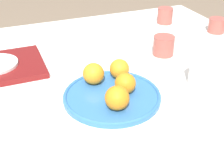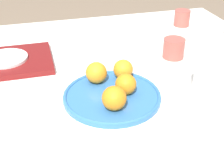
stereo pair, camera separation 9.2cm
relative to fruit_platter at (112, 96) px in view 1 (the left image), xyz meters
name	(u,v)px [view 1 (the left image)]	position (x,y,z in m)	size (l,w,h in m)	color
table	(71,143)	(-0.08, 0.26, -0.37)	(1.58, 0.95, 0.73)	silver
fruit_platter	(112,96)	(0.00, 0.00, 0.00)	(0.29, 0.29, 0.02)	#336BAD
orange_0	(125,83)	(0.04, 0.00, 0.04)	(0.06, 0.06, 0.06)	orange
orange_1	(119,69)	(0.06, 0.09, 0.04)	(0.06, 0.06, 0.06)	orange
orange_2	(117,98)	(-0.01, -0.07, 0.04)	(0.07, 0.07, 0.07)	orange
orange_3	(94,74)	(-0.03, 0.09, 0.04)	(0.07, 0.07, 0.07)	orange
water_glass	(201,71)	(0.29, -0.03, 0.04)	(0.08, 0.08, 0.10)	silver
cup_1	(217,25)	(0.63, 0.33, 0.02)	(0.07, 0.07, 0.06)	#9E4C42
cup_2	(165,16)	(0.48, 0.51, 0.03)	(0.07, 0.07, 0.07)	#9E4C42
cup_3	(164,46)	(0.30, 0.21, 0.03)	(0.08, 0.08, 0.07)	#9E4C42
napkin	(71,40)	(0.00, 0.47, 0.00)	(0.15, 0.12, 0.01)	silver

